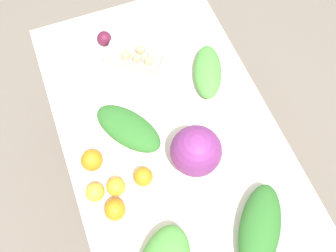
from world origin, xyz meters
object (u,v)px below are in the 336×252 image
Objects in this scene: cabbage_purple at (196,151)px; egg_carton at (134,57)px; greens_bunch_scallion at (128,128)px; beet_root at (104,38)px; orange_4 at (95,192)px; greens_bunch_chard at (208,71)px; orange_3 at (115,210)px; orange_2 at (92,160)px; orange_0 at (116,187)px; orange_1 at (143,177)px; greens_bunch_dandelion at (260,228)px.

cabbage_purple is 0.51m from egg_carton.
greens_bunch_scallion is 0.45m from beet_root.
orange_4 is at bearing -19.32° from beet_root.
greens_bunch_chard is 3.42× the size of orange_3.
orange_2 is (0.53, -0.20, 0.01)m from beet_root.
beet_root is at bearing 160.68° from orange_4.
egg_carton reaches higher than orange_2.
greens_bunch_chard is 4.06× the size of beet_root.
orange_0 is 0.10m from orange_1.
egg_carton reaches higher than orange_1.
orange_0 is 0.85× the size of orange_2.
orange_0 is 0.08m from orange_3.
egg_carton is 3.45× the size of orange_1.
greens_bunch_dandelion is 4.13× the size of orange_3.
orange_1 is at bearing -2.97° from greens_bunch_scallion.
greens_bunch_scallion is at bearing 116.05° from orange_2.
cabbage_purple is 0.72× the size of greens_bunch_chard.
orange_3 is (0.73, -0.18, 0.01)m from beet_root.
greens_bunch_scallion is 3.56× the size of orange_2.
greens_bunch_scallion is (-0.20, -0.19, -0.06)m from cabbage_purple.
egg_carton reaches higher than beet_root.
cabbage_purple is 2.46× the size of orange_3.
orange_0 reaches higher than beet_root.
greens_bunch_chard is 0.59m from orange_2.
egg_carton is at bearing -172.32° from cabbage_purple.
beet_root is at bearing -23.37° from egg_carton.
orange_2 is (-0.12, -0.05, 0.01)m from orange_0.
orange_1 is at bearing 87.75° from orange_4.
orange_2 is at bearing -173.16° from orange_3.
orange_4 is (-0.09, -0.05, -0.00)m from orange_3.
greens_bunch_scallion is (-0.52, -0.30, -0.01)m from greens_bunch_dandelion.
orange_3 is at bearing 29.02° from orange_4.
cabbage_purple is at bearing 133.64° from egg_carton.
greens_bunch_dandelion is 1.21× the size of greens_bunch_chard.
egg_carton is 0.48m from orange_2.
orange_3 is at bearing -13.75° from beet_root.
beet_root is 0.76m from orange_3.
beet_root is (-0.32, -0.35, -0.00)m from greens_bunch_chard.
orange_4 is at bearing -11.16° from orange_2.
orange_0 is at bearing -89.33° from cabbage_purple.
orange_2 reaches higher than greens_bunch_scallion.
orange_1 reaches higher than orange_4.
greens_bunch_chard is 3.64× the size of orange_1.
cabbage_purple is 0.21m from orange_1.
orange_2 is 0.12m from orange_4.
orange_3 is 0.10m from orange_4.
beet_root is 0.78× the size of orange_2.
beet_root is (-0.45, 0.04, 0.00)m from greens_bunch_scallion.
greens_bunch_dandelion reaches higher than orange_2.
orange_2 reaches higher than beet_root.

